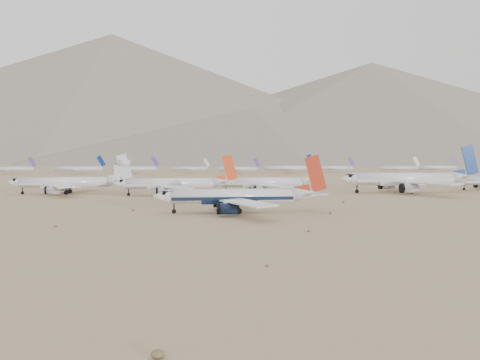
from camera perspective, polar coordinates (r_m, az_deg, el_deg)
The scene contains 10 objects.
ground at distance 124.89m, azimuth 0.35°, elevation -4.38°, with size 7000.00×7000.00×0.00m, color #886A4F.
main_airliner at distance 131.05m, azimuth -0.00°, elevation -2.05°, with size 46.38×45.30×16.37m.
row2_navy_widebody at distance 213.68m, azimuth 19.93°, elevation 0.09°, with size 58.90×57.60×20.95m.
row2_gold_tail at distance 199.63m, azimuth 3.34°, elevation -0.33°, with size 45.03×44.03×16.03m.
row2_orange_tail at distance 188.99m, azimuth -7.91°, elevation -0.48°, with size 46.74×45.73×16.67m.
row2_white_trijet at distance 207.31m, azimuth -19.89°, elevation -0.25°, with size 48.01×46.92×17.01m.
distant_storage_row at distance 424.25m, azimuth -4.08°, elevation 1.42°, with size 518.98×55.34×15.27m.
mountain_range at distance 1781.61m, azimuth -3.49°, elevation 8.61°, with size 7354.00×3024.00×470.00m.
foothills at distance 1338.25m, azimuth 17.72°, elevation 5.05°, with size 4637.50×1395.00×155.00m.
desert_scrub at distance 102.59m, azimuth -9.86°, elevation -5.88°, with size 233.60×121.67×0.63m.
Camera 1 is at (-14.12, -123.04, 16.04)m, focal length 35.00 mm.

